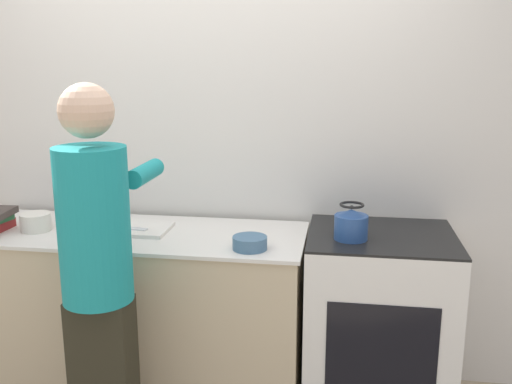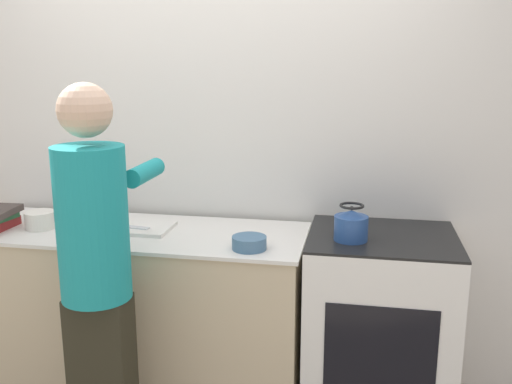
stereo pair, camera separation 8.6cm
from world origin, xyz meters
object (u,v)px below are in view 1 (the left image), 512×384
(person, at_px, (98,265))
(canister_jar, at_px, (86,208))
(bowl_prep, at_px, (250,243))
(knife, at_px, (125,228))
(kettle, at_px, (351,224))
(oven, at_px, (377,325))
(cutting_board, at_px, (137,229))

(person, xyz_separation_m, canister_jar, (-0.37, 0.68, 0.05))
(canister_jar, bearing_deg, bowl_prep, -18.23)
(knife, distance_m, kettle, 1.13)
(oven, relative_size, kettle, 5.53)
(oven, relative_size, canister_jar, 6.16)
(person, xyz_separation_m, kettle, (1.03, 0.45, 0.09))
(person, relative_size, bowl_prep, 10.37)
(knife, distance_m, canister_jar, 0.31)
(person, xyz_separation_m, cutting_board, (-0.04, 0.56, -0.02))
(person, bearing_deg, canister_jar, 118.38)
(kettle, relative_size, canister_jar, 1.11)
(oven, bearing_deg, bowl_prep, -163.36)
(oven, height_order, bowl_prep, bowl_prep)
(kettle, bearing_deg, cutting_board, 173.98)
(person, relative_size, kettle, 9.82)
(cutting_board, xyz_separation_m, canister_jar, (-0.32, 0.11, 0.07))
(person, bearing_deg, kettle, 23.61)
(oven, distance_m, canister_jar, 1.63)
(bowl_prep, bearing_deg, oven, 16.64)
(kettle, relative_size, bowl_prep, 1.06)
(person, bearing_deg, bowl_prep, 32.55)
(bowl_prep, bearing_deg, kettle, 10.42)
(knife, relative_size, kettle, 1.33)
(bowl_prep, bearing_deg, canister_jar, 161.77)
(bowl_prep, bearing_deg, cutting_board, 162.25)
(oven, bearing_deg, knife, -179.47)
(knife, bearing_deg, oven, 8.74)
(oven, distance_m, kettle, 0.57)
(oven, relative_size, bowl_prep, 5.84)
(oven, distance_m, bowl_prep, 0.78)
(oven, height_order, person, person)
(oven, xyz_separation_m, kettle, (-0.15, -0.10, 0.54))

